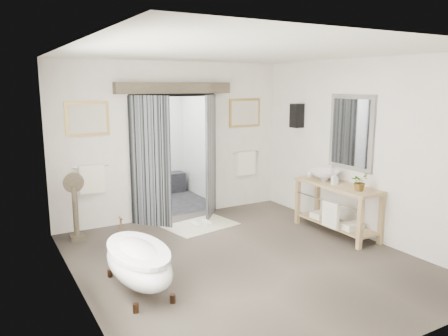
{
  "coord_description": "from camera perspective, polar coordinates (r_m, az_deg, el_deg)",
  "views": [
    {
      "loc": [
        -3.18,
        -4.98,
        2.48
      ],
      "look_at": [
        0.0,
        0.6,
        1.25
      ],
      "focal_mm": 35.0,
      "sensor_mm": 36.0,
      "label": 1
    }
  ],
  "objects": [
    {
      "name": "ground_plane",
      "position": [
        6.4,
        2.72,
        -11.95
      ],
      "size": [
        5.0,
        5.0,
        0.0
      ],
      "primitive_type": "plane",
      "color": "brown"
    },
    {
      "name": "room_shell",
      "position": [
        5.81,
        3.24,
        4.69
      ],
      "size": [
        4.52,
        5.02,
        2.91
      ],
      "color": "silver",
      "rests_on": "ground_plane"
    },
    {
      "name": "shower_room",
      "position": [
        9.64,
        -10.03,
        1.29
      ],
      "size": [
        2.22,
        2.01,
        2.51
      ],
      "color": "black",
      "rests_on": "ground_plane"
    },
    {
      "name": "back_wall_dressing",
      "position": [
        8.01,
        -6.11,
        4.22
      ],
      "size": [
        3.82,
        0.72,
        2.52
      ],
      "color": "black",
      "rests_on": "ground_plane"
    },
    {
      "name": "clawfoot_tub",
      "position": [
        5.54,
        -11.13,
        -11.91
      ],
      "size": [
        0.67,
        1.5,
        0.73
      ],
      "color": "#311E11",
      "rests_on": "ground_plane"
    },
    {
      "name": "vanity",
      "position": [
        7.57,
        14.45,
        -4.63
      ],
      "size": [
        0.57,
        1.6,
        0.85
      ],
      "color": "tan",
      "rests_on": "ground_plane"
    },
    {
      "name": "pedestal_mirror",
      "position": [
        7.44,
        -18.84,
        -5.36
      ],
      "size": [
        0.33,
        0.21,
        1.11
      ],
      "color": "brown",
      "rests_on": "ground_plane"
    },
    {
      "name": "rug",
      "position": [
        7.87,
        -3.01,
        -7.48
      ],
      "size": [
        1.33,
        1.0,
        0.01
      ],
      "primitive_type": "cube",
      "rotation": [
        0.0,
        0.0,
        0.18
      ],
      "color": "beige",
      "rests_on": "ground_plane"
    },
    {
      "name": "slippers",
      "position": [
        7.87,
        -3.08,
        -7.22
      ],
      "size": [
        0.33,
        0.26,
        0.05
      ],
      "color": "white",
      "rests_on": "rug"
    },
    {
      "name": "basin",
      "position": [
        7.72,
        13.01,
        -0.93
      ],
      "size": [
        0.68,
        0.68,
        0.18
      ],
      "primitive_type": "imported",
      "rotation": [
        0.0,
        0.0,
        0.36
      ],
      "color": "white",
      "rests_on": "vanity"
    },
    {
      "name": "plant",
      "position": [
        7.1,
        17.3,
        -1.69
      ],
      "size": [
        0.3,
        0.27,
        0.3
      ],
      "primitive_type": "imported",
      "rotation": [
        0.0,
        0.0,
        0.18
      ],
      "color": "gray",
      "rests_on": "vanity"
    },
    {
      "name": "soap_bottle_a",
      "position": [
        7.45,
        14.27,
        -1.32
      ],
      "size": [
        0.12,
        0.12,
        0.21
      ],
      "primitive_type": "imported",
      "rotation": [
        0.0,
        0.0,
        -0.38
      ],
      "color": "gray",
      "rests_on": "vanity"
    },
    {
      "name": "soap_bottle_b",
      "position": [
        7.93,
        11.13,
        -0.67
      ],
      "size": [
        0.12,
        0.12,
        0.15
      ],
      "primitive_type": "imported",
      "rotation": [
        0.0,
        0.0,
        -0.06
      ],
      "color": "gray",
      "rests_on": "vanity"
    }
  ]
}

